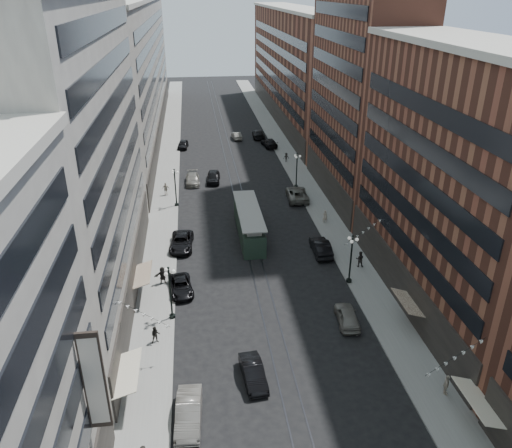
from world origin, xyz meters
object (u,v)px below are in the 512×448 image
car_10 (321,247)px  car_7 (182,242)px  car_9 (183,144)px  pedestrian_4 (446,385)px  lamppost_se_mid (297,169)px  streetcar (249,224)px  pedestrian_9 (286,157)px  car_5 (253,373)px  car_8 (193,179)px  lamppost_sw_mid (175,186)px  car_13 (213,177)px  car_1 (189,413)px  pedestrian_5 (163,275)px  car_14 (237,136)px  car_4 (347,316)px  pedestrian_8 (325,216)px  car_2 (181,286)px  car_extra_0 (258,134)px  pedestrian_2 (156,335)px  car_11 (297,194)px  lamppost_se_far (351,257)px  car_12 (269,143)px  lamppost_sw_far (170,291)px  pedestrian_6 (166,189)px  pedestrian_7 (360,259)px

car_10 → car_7: bearing=-11.4°
car_9 → pedestrian_4: bearing=-66.8°
lamppost_se_mid → car_10: (-1.39, -21.29, -2.24)m
streetcar → pedestrian_9: (9.96, 28.05, -0.68)m
car_5 → car_9: size_ratio=1.01×
car_5 → pedestrian_9: pedestrian_9 is taller
car_8 → lamppost_sw_mid: bearing=-104.6°
car_5 → pedestrian_9: bearing=71.3°
lamppost_se_mid → car_13: (-12.68, 4.29, -2.23)m
streetcar → car_10: streetcar is taller
car_1 → pedestrian_5: pedestrian_5 is taller
car_7 → car_14: bearing=80.9°
lamppost_sw_mid → streetcar: size_ratio=0.43×
car_4 → pedestrian_8: 21.77m
pedestrian_9 → pedestrian_8: bearing=-90.5°
car_14 → car_8: bearing=63.5°
car_2 → car_extra_0: bearing=67.6°
car_8 → car_10: (14.61, -25.29, 0.10)m
pedestrian_2 → pedestrian_4: bearing=-29.4°
car_4 → car_11: (1.45, 30.12, 0.10)m
lamppost_se_mid → car_2: size_ratio=1.14×
lamppost_se_far → car_14: (-6.63, 56.89, -2.37)m
car_1 → car_10: 28.06m
lamppost_se_mid → car_1: size_ratio=1.09×
streetcar → car_2: size_ratio=2.66×
car_10 → car_12: size_ratio=0.93×
pedestrian_9 → lamppost_se_mid: bearing=-94.8°
pedestrian_2 → car_extra_0: pedestrian_2 is taller
car_1 → car_8: 48.66m
car_9 → car_13: size_ratio=0.89×
lamppost_se_mid → car_1: lamppost_se_mid is taller
streetcar → car_14: 44.43m
lamppost_sw_far → pedestrian_6: size_ratio=2.86×
car_8 → pedestrian_8: (17.16, -17.23, 0.26)m
pedestrian_2 → pedestrian_9: 52.29m
car_1 → pedestrian_7: (19.04, 19.63, 0.25)m
car_1 → car_extra_0: car_extra_0 is taller
pedestrian_6 → car_11: bearing=177.9°
pedestrian_8 → streetcar: bearing=11.2°
car_10 → streetcar: bearing=-35.9°
lamppost_sw_mid → pedestrian_4: 44.82m
lamppost_sw_far → car_14: bearing=79.1°
car_extra_0 → pedestrian_8: bearing=97.4°
car_9 → pedestrian_6: 24.63m
car_13 → lamppost_se_far: bearing=-63.3°
car_5 → car_1: bearing=-150.7°
car_8 → car_12: size_ratio=0.94×
car_5 → car_14: (5.20, 69.99, -0.03)m
pedestrian_2 → pedestrian_9: size_ratio=1.00×
lamppost_se_far → car_7: size_ratio=0.97×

